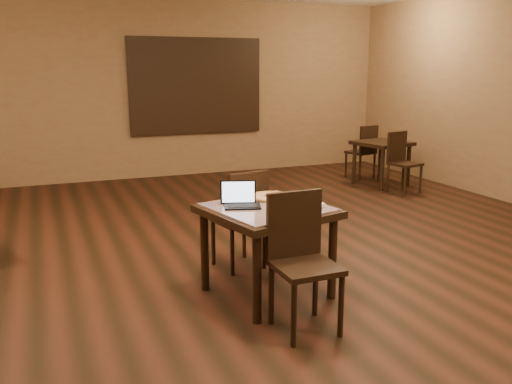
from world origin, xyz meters
name	(u,v)px	position (x,y,z in m)	size (l,w,h in m)	color
ground	(294,272)	(0.00, 0.00, 0.00)	(10.00, 10.00, 0.00)	black
wall_back	(168,89)	(0.00, 5.00, 1.50)	(8.00, 0.02, 3.00)	olive
mural	(196,86)	(0.50, 4.96, 1.55)	(2.34, 0.05, 1.64)	#255C88
tiled_table	(267,219)	(-0.42, -0.35, 0.66)	(1.11, 1.11, 0.76)	black
chair_main_near	(300,253)	(-0.42, -0.97, 0.56)	(0.44, 0.44, 1.00)	black
chair_main_far	(243,214)	(-0.40, 0.26, 0.54)	(0.49, 0.49, 0.95)	black
laptop	(240,200)	(-0.62, -0.26, 0.82)	(0.34, 0.31, 0.20)	black
plate	(302,208)	(-0.20, -0.53, 0.77)	(0.27, 0.27, 0.01)	white
pizza_slice	(302,206)	(-0.20, -0.53, 0.79)	(0.19, 0.19, 0.02)	#F9E4A6
pizza_pan	(269,198)	(-0.30, -0.11, 0.77)	(0.36, 0.36, 0.01)	silver
pizza_whole	(269,197)	(-0.30, -0.11, 0.78)	(0.35, 0.35, 0.02)	#F9E4A6
spatula	(272,196)	(-0.28, -0.13, 0.79)	(0.11, 0.26, 0.01)	silver
napkin_roll	(319,203)	(-0.02, -0.49, 0.78)	(0.04, 0.18, 0.04)	white
other_table_a	(382,149)	(3.00, 2.97, 0.59)	(0.90, 0.90, 0.71)	black
other_table_a_chair_near	(401,158)	(2.98, 2.44, 0.52)	(0.47, 0.47, 0.92)	black
other_table_a_chair_far	(364,149)	(3.02, 3.51, 0.52)	(0.47, 0.47, 0.92)	black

